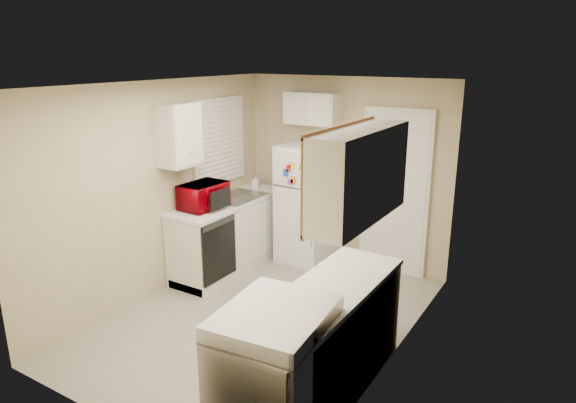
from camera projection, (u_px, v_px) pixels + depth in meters
The scene contains 19 objects.
floor at pixel (263, 318), 5.39m from camera, with size 3.80×3.80×0.00m, color #AAA69A.
ceiling at pixel (260, 84), 4.71m from camera, with size 3.80×3.80×0.00m, color white.
wall_left at pixel (159, 190), 5.76m from camera, with size 3.80×3.80×0.00m, color #BCAD88.
wall_right at pixel (398, 234), 4.35m from camera, with size 3.80×3.80×0.00m, color #BCAD88.
wall_back at pixel (345, 172), 6.61m from camera, with size 2.80×2.80×0.00m, color #BCAD88.
wall_front at pixel (104, 279), 3.50m from camera, with size 2.80×2.80×0.00m, color #BCAD88.
left_counter at pixel (231, 234), 6.55m from camera, with size 0.60×1.80×0.90m, color silver.
dishwasher at pixel (219, 250), 5.90m from camera, with size 0.03×0.58×0.72m, color black.
sink at pixel (237, 200), 6.56m from camera, with size 0.54×0.74×0.16m, color gray.
microwave at pixel (203, 196), 6.05m from camera, with size 0.30×0.55×0.37m, color #94000B.
soap_bottle at pixel (256, 181), 6.95m from camera, with size 0.09×0.09×0.19m, color silver.
window_blinds at pixel (219, 141), 6.48m from camera, with size 0.10×0.98×1.08m, color silver.
upper_cabinet_left at pixel (179, 135), 5.69m from camera, with size 0.30×0.45×0.70m, color silver.
refrigerator at pixel (307, 205), 6.64m from camera, with size 0.64×0.63×1.56m, color white.
cabinet_over_fridge at pixel (313, 108), 6.46m from camera, with size 0.70×0.30×0.40m, color silver.
interior_door at pixel (395, 193), 6.27m from camera, with size 0.86×0.06×2.08m, color white.
right_counter at pixel (321, 346), 4.06m from camera, with size 0.60×2.00×0.90m, color silver.
stove at pixel (275, 375), 3.59m from camera, with size 0.69×0.85×1.03m, color white.
upper_cabinet_right at pixel (360, 175), 3.85m from camera, with size 0.30×1.20×0.70m, color silver.
Camera 1 is at (2.75, -3.98, 2.69)m, focal length 32.00 mm.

